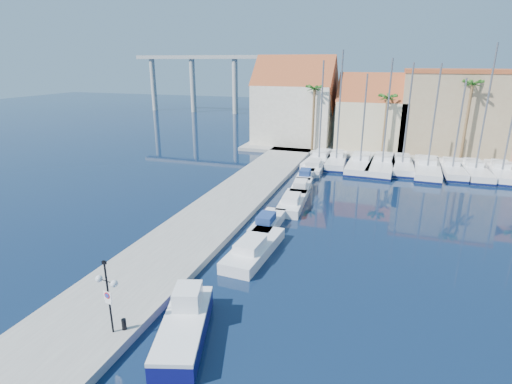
% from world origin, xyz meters
% --- Properties ---
extents(ground, '(260.00, 260.00, 0.00)m').
position_xyz_m(ground, '(0.00, 0.00, 0.00)').
color(ground, black).
rests_on(ground, ground).
extents(quay_west, '(6.00, 77.00, 0.50)m').
position_xyz_m(quay_west, '(-9.00, 13.50, 0.25)').
color(quay_west, gray).
rests_on(quay_west, ground).
extents(shore_north, '(54.00, 16.00, 0.50)m').
position_xyz_m(shore_north, '(10.00, 48.00, 0.25)').
color(shore_north, gray).
rests_on(shore_north, ground).
extents(lamp_post, '(1.31, 0.48, 3.87)m').
position_xyz_m(lamp_post, '(-7.00, -2.62, 3.04)').
color(lamp_post, black).
rests_on(lamp_post, quay_west).
extents(bollard, '(0.23, 0.23, 0.57)m').
position_xyz_m(bollard, '(-6.60, -2.27, 0.79)').
color(bollard, black).
rests_on(bollard, quay_west).
extents(fishing_boat, '(3.72, 6.40, 2.13)m').
position_xyz_m(fishing_boat, '(-3.84, -1.22, 0.71)').
color(fishing_boat, '#0F0F5A').
rests_on(fishing_boat, ground).
extents(motorboat_west_0, '(2.65, 7.11, 1.40)m').
position_xyz_m(motorboat_west_0, '(-3.48, 8.13, 0.51)').
color(motorboat_west_0, white).
rests_on(motorboat_west_0, ground).
extents(motorboat_west_1, '(1.75, 5.41, 1.40)m').
position_xyz_m(motorboat_west_1, '(-3.94, 12.98, 0.51)').
color(motorboat_west_1, white).
rests_on(motorboat_west_1, ground).
extents(motorboat_west_2, '(2.49, 6.51, 1.40)m').
position_xyz_m(motorboat_west_2, '(-3.22, 18.48, 0.51)').
color(motorboat_west_2, white).
rests_on(motorboat_west_2, ground).
extents(motorboat_west_3, '(2.27, 5.75, 1.40)m').
position_xyz_m(motorboat_west_3, '(-3.44, 23.14, 0.51)').
color(motorboat_west_3, white).
rests_on(motorboat_west_3, ground).
extents(motorboat_west_4, '(2.08, 5.34, 1.40)m').
position_xyz_m(motorboat_west_4, '(-3.93, 27.68, 0.51)').
color(motorboat_west_4, white).
rests_on(motorboat_west_4, ground).
extents(motorboat_west_5, '(2.56, 7.46, 1.40)m').
position_xyz_m(motorboat_west_5, '(-3.82, 32.45, 0.51)').
color(motorboat_west_5, white).
rests_on(motorboat_west_5, ground).
extents(motorboat_west_6, '(1.84, 5.30, 1.40)m').
position_xyz_m(motorboat_west_6, '(-3.75, 38.74, 0.51)').
color(motorboat_west_6, white).
rests_on(motorboat_west_6, ground).
extents(sailboat_0, '(3.30, 10.09, 13.15)m').
position_xyz_m(sailboat_0, '(-3.74, 35.99, 0.59)').
color(sailboat_0, white).
rests_on(sailboat_0, ground).
extents(sailboat_1, '(2.92, 9.12, 14.36)m').
position_xyz_m(sailboat_1, '(-1.58, 36.20, 0.63)').
color(sailboat_1, white).
rests_on(sailboat_1, ground).
extents(sailboat_2, '(3.12, 10.94, 11.63)m').
position_xyz_m(sailboat_2, '(1.58, 35.73, 0.56)').
color(sailboat_2, white).
rests_on(sailboat_2, ground).
extents(sailboat_3, '(3.89, 11.87, 13.39)m').
position_xyz_m(sailboat_3, '(4.28, 36.03, 0.57)').
color(sailboat_3, white).
rests_on(sailboat_3, ground).
extents(sailboat_4, '(2.94, 9.69, 12.93)m').
position_xyz_m(sailboat_4, '(6.58, 36.60, 0.60)').
color(sailboat_4, white).
rests_on(sailboat_4, ground).
extents(sailboat_5, '(3.33, 11.15, 12.83)m').
position_xyz_m(sailboat_5, '(9.53, 35.97, 0.57)').
color(sailboat_5, white).
rests_on(sailboat_5, ground).
extents(sailboat_6, '(2.76, 9.02, 11.24)m').
position_xyz_m(sailboat_6, '(12.30, 36.26, 0.58)').
color(sailboat_6, white).
rests_on(sailboat_6, ground).
extents(sailboat_7, '(3.05, 9.67, 14.97)m').
position_xyz_m(sailboat_7, '(14.79, 36.42, 0.63)').
color(sailboat_7, white).
rests_on(sailboat_7, ground).
extents(sailboat_8, '(2.99, 9.73, 11.12)m').
position_xyz_m(sailboat_8, '(17.69, 36.70, 0.57)').
color(sailboat_8, white).
rests_on(sailboat_8, ground).
extents(building_0, '(12.30, 9.00, 13.50)m').
position_xyz_m(building_0, '(-10.00, 47.00, 6.52)').
color(building_0, beige).
rests_on(building_0, shore_north).
extents(building_1, '(10.30, 8.00, 11.00)m').
position_xyz_m(building_1, '(2.00, 47.00, 5.30)').
color(building_1, beige).
rests_on(building_1, shore_north).
extents(building_2, '(14.20, 10.20, 11.50)m').
position_xyz_m(building_2, '(13.00, 48.00, 6.26)').
color(building_2, '#9D8161').
rests_on(building_2, shore_north).
extents(palm_0, '(2.60, 2.60, 10.15)m').
position_xyz_m(palm_0, '(-6.00, 42.00, 9.08)').
color(palm_0, brown).
rests_on(palm_0, shore_north).
extents(palm_1, '(2.60, 2.60, 9.15)m').
position_xyz_m(palm_1, '(4.00, 42.00, 8.14)').
color(palm_1, brown).
rests_on(palm_1, shore_north).
extents(palm_2, '(2.60, 2.60, 11.15)m').
position_xyz_m(palm_2, '(14.00, 42.00, 10.02)').
color(palm_2, brown).
rests_on(palm_2, shore_north).
extents(viaduct, '(48.00, 2.20, 14.45)m').
position_xyz_m(viaduct, '(-39.07, 82.00, 10.25)').
color(viaduct, '#9E9E99').
rests_on(viaduct, ground).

